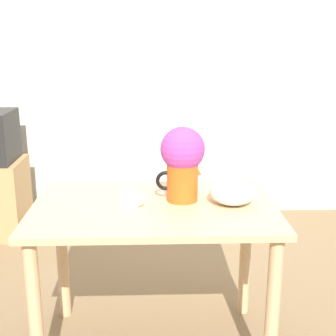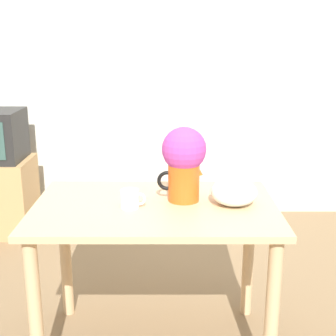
{
  "view_description": "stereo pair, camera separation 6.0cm",
  "coord_description": "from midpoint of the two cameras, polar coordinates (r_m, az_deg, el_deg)",
  "views": [
    {
      "loc": [
        -0.14,
        -2.0,
        1.5
      ],
      "look_at": [
        -0.08,
        0.07,
        0.91
      ],
      "focal_mm": 50.0,
      "sensor_mm": 36.0,
      "label": 1
    },
    {
      "loc": [
        -0.08,
        -2.0,
        1.5
      ],
      "look_at": [
        -0.08,
        0.07,
        0.91
      ],
      "focal_mm": 50.0,
      "sensor_mm": 36.0,
      "label": 2
    }
  ],
  "objects": [
    {
      "name": "white_bowl",
      "position": [
        2.16,
        7.1,
        -2.85
      ],
      "size": [
        0.21,
        0.21,
        0.12
      ],
      "color": "white",
      "rests_on": "table"
    },
    {
      "name": "flower_vase",
      "position": [
        2.15,
        0.97,
        1.1
      ],
      "size": [
        0.23,
        0.21,
        0.35
      ],
      "color": "#E05619",
      "rests_on": "table"
    },
    {
      "name": "wall_back",
      "position": [
        3.91,
        -0.18,
        12.89
      ],
      "size": [
        8.0,
        0.05,
        2.6
      ],
      "color": "silver",
      "rests_on": "ground_plane"
    },
    {
      "name": "coffee_mug",
      "position": [
        2.1,
        -5.53,
        -3.83
      ],
      "size": [
        0.12,
        0.08,
        0.08
      ],
      "color": "white",
      "rests_on": "table"
    },
    {
      "name": "table",
      "position": [
        2.2,
        -2.5,
        -7.7
      ],
      "size": [
        1.11,
        0.71,
        0.76
      ],
      "color": "tan",
      "rests_on": "ground_plane"
    }
  ]
}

